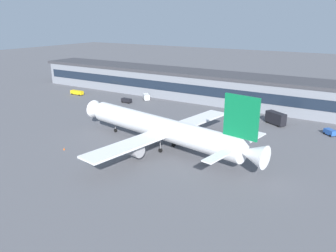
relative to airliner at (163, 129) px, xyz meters
The scene contains 10 objects.
ground_plane 10.53m from the airliner, 159.62° to the right, with size 600.00×600.00×0.00m, color #56565B.
terminal_building 57.88m from the airliner, 98.31° to the left, with size 190.66×18.51×11.82m.
airliner is the anchor object (origin of this frame).
catering_truck 42.77m from the airliner, 61.33° to the left, with size 7.50×5.96×4.15m.
crew_van 56.21m from the airliner, 129.82° to the left, with size 5.20×5.27×2.55m.
follow_me_car 53.25m from the airliner, 139.16° to the left, with size 4.44×2.08×1.85m.
belt_loader 77.23m from the airliner, 153.24° to the left, with size 6.47×2.28×1.95m.
baggage_tug 51.57m from the airliner, 43.07° to the left, with size 4.02×3.88×1.85m.
traffic_cone_0 27.10m from the airliner, 145.49° to the right, with size 0.47×0.47×0.59m, color #F2590C.
traffic_cone_1 20.62m from the airliner, 116.78° to the right, with size 0.50×0.50×0.62m, color #F2590C.
Camera 1 is at (53.73, -67.78, 33.81)m, focal length 35.48 mm.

